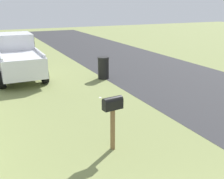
{
  "coord_description": "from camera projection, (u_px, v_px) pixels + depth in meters",
  "views": [
    {
      "loc": [
        -0.79,
        3.02,
        3.58
      ],
      "look_at": [
        5.7,
        -0.07,
        1.27
      ],
      "focal_mm": 43.53,
      "sensor_mm": 36.0,
      "label": 1
    }
  ],
  "objects": [
    {
      "name": "mailbox",
      "position": [
        113.0,
        108.0,
        6.61
      ],
      "size": [
        0.26,
        0.52,
        1.41
      ],
      "rotation": [
        0.0,
        0.0,
        0.11
      ],
      "color": "brown",
      "rests_on": "ground"
    },
    {
      "name": "pickup_truck",
      "position": [
        16.0,
        54.0,
        13.65
      ],
      "size": [
        5.46,
        2.13,
        2.09
      ],
      "rotation": [
        0.0,
        0.0,
        0.0
      ],
      "color": "silver",
      "rests_on": "ground"
    },
    {
      "name": "trash_bin",
      "position": [
        103.0,
        68.0,
        13.25
      ],
      "size": [
        0.56,
        0.56,
        1.08
      ],
      "color": "black",
      "rests_on": "ground"
    },
    {
      "name": "litter_bottle_midfield_b",
      "position": [
        121.0,
        99.0,
        10.42
      ],
      "size": [
        0.22,
        0.18,
        0.07
      ],
      "primitive_type": "cylinder",
      "rotation": [
        0.0,
        1.57,
        2.57
      ],
      "color": "#B2D8BF",
      "rests_on": "ground"
    },
    {
      "name": "litter_wrapper_by_mailbox",
      "position": [
        100.0,
        97.0,
        10.72
      ],
      "size": [
        0.14,
        0.11,
        0.01
      ],
      "primitive_type": "cube",
      "rotation": [
        0.0,
        0.0,
        6.03
      ],
      "color": "silver",
      "rests_on": "ground"
    }
  ]
}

